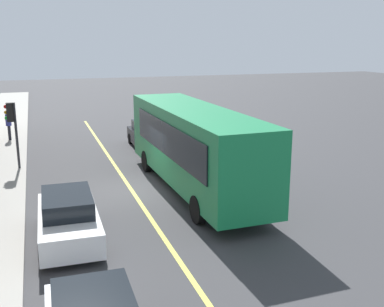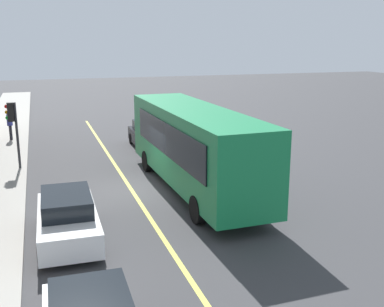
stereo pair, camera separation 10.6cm
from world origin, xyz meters
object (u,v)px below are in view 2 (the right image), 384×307
at_px(car_black, 149,135).
at_px(pedestrian_waiting, 10,122).
at_px(car_white, 68,218).
at_px(bus, 193,144).
at_px(traffic_light, 12,120).

distance_m(car_black, pedestrian_waiting, 8.92).
bearing_deg(pedestrian_waiting, car_white, -171.70).
xyz_separation_m(bus, traffic_light, (5.47, 7.25, 0.55)).
xyz_separation_m(car_black, pedestrian_waiting, (4.22, 7.84, 0.54)).
bearing_deg(car_black, car_white, 155.47).
xyz_separation_m(traffic_light, car_white, (-9.09, -1.83, -1.79)).
height_order(bus, car_black, bus).
bearing_deg(pedestrian_waiting, bus, -148.28).
distance_m(car_black, car_white, 13.18).
distance_m(bus, traffic_light, 9.10).
relative_size(traffic_light, pedestrian_waiting, 1.72).
bearing_deg(bus, car_white, 123.76).
xyz_separation_m(bus, car_black, (8.37, -0.05, -1.24)).
bearing_deg(bus, pedestrian_waiting, 31.72).
bearing_deg(traffic_light, car_black, -68.35).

